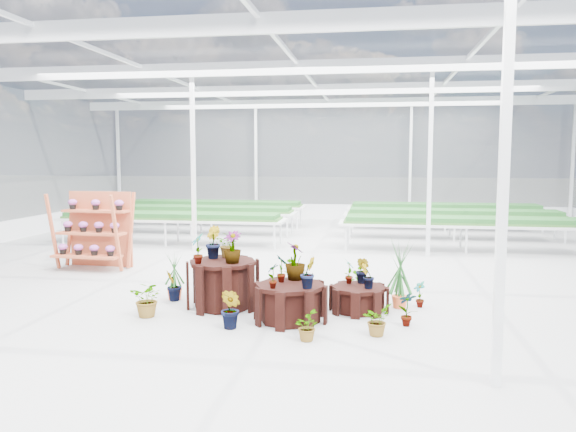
# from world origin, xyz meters

# --- Properties ---
(ground_plane) EXTENTS (24.00, 24.00, 0.00)m
(ground_plane) POSITION_xyz_m (0.00, 0.00, 0.00)
(ground_plane) COLOR gray
(ground_plane) RESTS_ON ground
(greenhouse_shell) EXTENTS (18.00, 24.00, 4.50)m
(greenhouse_shell) POSITION_xyz_m (0.00, 0.00, 2.25)
(greenhouse_shell) COLOR white
(greenhouse_shell) RESTS_ON ground
(steel_frame) EXTENTS (18.00, 24.00, 4.50)m
(steel_frame) POSITION_xyz_m (0.00, 0.00, 2.25)
(steel_frame) COLOR silver
(steel_frame) RESTS_ON ground
(nursery_benches) EXTENTS (16.00, 7.00, 0.84)m
(nursery_benches) POSITION_xyz_m (0.00, 7.20, 0.42)
(nursery_benches) COLOR silver
(nursery_benches) RESTS_ON ground
(plinth_tall) EXTENTS (1.50, 1.50, 0.78)m
(plinth_tall) POSITION_xyz_m (-0.74, -1.38, 0.39)
(plinth_tall) COLOR black
(plinth_tall) RESTS_ON ground
(plinth_mid) EXTENTS (1.19, 1.19, 0.57)m
(plinth_mid) POSITION_xyz_m (0.46, -1.98, 0.28)
(plinth_mid) COLOR black
(plinth_mid) RESTS_ON ground
(plinth_low) EXTENTS (0.98, 0.98, 0.41)m
(plinth_low) POSITION_xyz_m (1.46, -1.28, 0.20)
(plinth_low) COLOR black
(plinth_low) RESTS_ON ground
(shelf_rack) EXTENTS (1.64, 0.93, 1.69)m
(shelf_rack) POSITION_xyz_m (-4.41, 1.27, 0.84)
(shelf_rack) COLOR #B24E2E
(shelf_rack) RESTS_ON ground
(nursery_plants) EXTENTS (4.55, 3.20, 1.32)m
(nursery_plants) POSITION_xyz_m (0.07, -1.14, 0.48)
(nursery_plants) COLOR #1E5120
(nursery_plants) RESTS_ON ground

